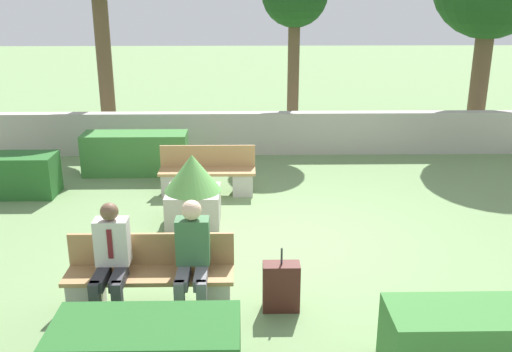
# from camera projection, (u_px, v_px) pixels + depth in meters

# --- Properties ---
(ground_plane) EXTENTS (60.00, 60.00, 0.00)m
(ground_plane) POSITION_uv_depth(u_px,v_px,m) (294.00, 245.00, 8.37)
(ground_plane) COLOR #6B8956
(perimeter_wall) EXTENTS (15.00, 0.30, 0.95)m
(perimeter_wall) POSITION_uv_depth(u_px,v_px,m) (276.00, 133.00, 12.82)
(perimeter_wall) COLOR #ADA89E
(perimeter_wall) RESTS_ON ground_plane
(bench_front) EXTENTS (1.95, 0.48, 0.86)m
(bench_front) POSITION_uv_depth(u_px,v_px,m) (150.00, 281.00, 6.64)
(bench_front) COLOR #A37A4C
(bench_front) RESTS_ON ground_plane
(bench_left_side) EXTENTS (1.74, 0.49, 0.86)m
(bench_left_side) POSITION_uv_depth(u_px,v_px,m) (208.00, 176.00, 10.36)
(bench_left_side) COLOR #A37A4C
(bench_left_side) RESTS_ON ground_plane
(person_seated_man) EXTENTS (0.38, 0.64, 1.33)m
(person_seated_man) POSITION_uv_depth(u_px,v_px,m) (111.00, 256.00, 6.37)
(person_seated_man) COLOR #333338
(person_seated_man) RESTS_ON ground_plane
(person_seated_woman) EXTENTS (0.38, 0.64, 1.35)m
(person_seated_woman) POSITION_uv_depth(u_px,v_px,m) (192.00, 254.00, 6.39)
(person_seated_woman) COLOR slate
(person_seated_woman) RESTS_ON ground_plane
(hedge_block_near_left) EXTENTS (2.02, 0.70, 0.67)m
(hedge_block_near_left) POSITION_uv_depth(u_px,v_px,m) (489.00, 340.00, 5.54)
(hedge_block_near_left) COLOR #3D7A38
(hedge_block_near_left) RESTS_ON ground_plane
(hedge_block_near_right) EXTENTS (1.80, 0.83, 0.58)m
(hedge_block_near_right) POSITION_uv_depth(u_px,v_px,m) (147.00, 350.00, 5.45)
(hedge_block_near_right) COLOR #286028
(hedge_block_near_right) RESTS_ON ground_plane
(hedge_block_mid_left) EXTENTS (1.36, 0.68, 0.76)m
(hedge_block_mid_left) POSITION_uv_depth(u_px,v_px,m) (18.00, 175.00, 10.26)
(hedge_block_mid_left) COLOR #286028
(hedge_block_mid_left) RESTS_ON ground_plane
(hedge_block_far_left) EXTENTS (2.07, 0.65, 0.84)m
(hedge_block_far_left) POSITION_uv_depth(u_px,v_px,m) (136.00, 153.00, 11.46)
(hedge_block_far_left) COLOR #3D7A38
(hedge_block_far_left) RESTS_ON ground_plane
(planter_corner_left) EXTENTS (0.90, 0.90, 1.15)m
(planter_corner_left) POSITION_uv_depth(u_px,v_px,m) (193.00, 188.00, 8.93)
(planter_corner_left) COLOR #ADA89E
(planter_corner_left) RESTS_ON ground_plane
(suitcase) EXTENTS (0.43, 0.22, 0.79)m
(suitcase) POSITION_uv_depth(u_px,v_px,m) (281.00, 287.00, 6.61)
(suitcase) COLOR #471E19
(suitcase) RESTS_ON ground_plane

